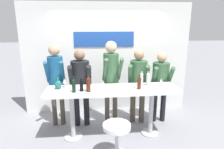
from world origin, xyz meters
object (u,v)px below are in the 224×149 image
object	(u,v)px
bar_stool	(117,136)
wine_glass_0	(104,84)
wine_bottle_4	(139,82)
wine_glass_2	(64,81)
wine_bottle_3	(141,79)
wine_glass_1	(161,81)
tasting_table	(112,96)
wine_bottle_0	(74,85)
wine_bottle_1	(81,85)
wine_bottle_2	(148,79)
person_center_right	(160,80)
wine_bottle_5	(88,84)
decorative_vase	(58,84)
person_left	(80,80)
person_far_left	(56,76)
person_center	(138,79)
person_center_left	(111,73)

from	to	relation	value
bar_stool	wine_glass_0	xyz separation A→B (m)	(-0.18, 0.58, 0.71)
wine_bottle_4	wine_glass_2	distance (m)	1.43
wine_bottle_3	wine_glass_2	xyz separation A→B (m)	(-1.50, 0.06, -0.02)
wine_glass_1	wine_bottle_4	bearing A→B (deg)	-170.68
tasting_table	wine_glass_1	size ratio (longest dim) A/B	14.23
wine_bottle_0	wine_bottle_1	world-z (taller)	wine_bottle_0
wine_bottle_0	wine_bottle_3	world-z (taller)	wine_bottle_3
wine_bottle_3	wine_glass_1	world-z (taller)	wine_bottle_3
wine_glass_0	wine_bottle_1	bearing A→B (deg)	178.46
wine_bottle_0	wine_glass_0	world-z (taller)	wine_bottle_0
wine_bottle_0	wine_bottle_2	xyz separation A→B (m)	(1.43, 0.25, 0.01)
person_center_right	wine_glass_2	world-z (taller)	person_center_right
wine_bottle_3	wine_bottle_5	world-z (taller)	wine_bottle_3
wine_glass_1	wine_glass_2	size ratio (longest dim) A/B	1.00
wine_glass_0	tasting_table	bearing A→B (deg)	31.20
person_center_right	wine_bottle_4	world-z (taller)	person_center_right
wine_bottle_3	wine_bottle_5	bearing A→B (deg)	-167.36
wine_bottle_2	wine_bottle_4	xyz separation A→B (m)	(-0.22, -0.20, -0.01)
wine_glass_0	decorative_vase	bearing A→B (deg)	167.91
bar_stool	wine_bottle_4	size ratio (longest dim) A/B	2.20
wine_glass_2	decorative_vase	bearing A→B (deg)	-143.25
wine_bottle_1	wine_glass_2	world-z (taller)	wine_bottle_1
wine_glass_0	decorative_vase	distance (m)	0.87
bar_stool	decorative_vase	distance (m)	1.44
bar_stool	wine_bottle_1	distance (m)	1.09
person_left	wine_bottle_3	distance (m)	1.28
decorative_vase	wine_glass_0	bearing A→B (deg)	-12.09
person_left	wine_glass_1	bearing A→B (deg)	-18.72
decorative_vase	person_far_left	bearing A→B (deg)	103.51
wine_bottle_2	wine_bottle_4	distance (m)	0.30
person_center_right	wine_bottle_5	world-z (taller)	person_center_right
wine_bottle_1	wine_bottle_3	bearing A→B (deg)	9.45
person_center	decorative_vase	distance (m)	1.70
person_center_left	wine_bottle_4	world-z (taller)	person_center_left
person_far_left	wine_glass_0	world-z (taller)	person_far_left
wine_bottle_4	wine_bottle_5	size ratio (longest dim) A/B	0.87
bar_stool	wine_bottle_0	size ratio (longest dim) A/B	2.06
tasting_table	wine_bottle_4	size ratio (longest dim) A/B	8.91
person_center_left	decorative_vase	world-z (taller)	person_center_left
wine_bottle_5	decorative_vase	distance (m)	0.61
person_center_right	wine_glass_0	distance (m)	1.44
wine_bottle_5	wine_glass_0	xyz separation A→B (m)	(0.28, 0.03, -0.02)
bar_stool	person_center	world-z (taller)	person_center
wine_bottle_2	wine_glass_0	xyz separation A→B (m)	(-0.89, -0.21, -0.02)
person_far_left	bar_stool	bearing A→B (deg)	-51.79
bar_stool	person_center_right	bearing A→B (deg)	46.96
person_center	wine_glass_1	world-z (taller)	person_center
person_far_left	wine_glass_2	xyz separation A→B (m)	(0.22, -0.41, -0.00)
wine_glass_0	wine_bottle_3	bearing A→B (deg)	15.05
wine_glass_2	person_far_left	bearing A→B (deg)	118.88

